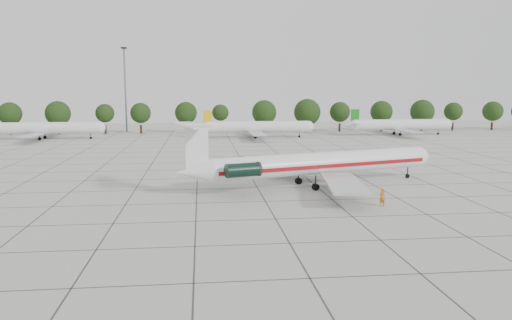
# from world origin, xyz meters

# --- Properties ---
(ground) EXTENTS (260.00, 260.00, 0.00)m
(ground) POSITION_xyz_m (0.00, 0.00, 0.00)
(ground) COLOR #B4B4AC
(ground) RESTS_ON ground
(apron_joints) EXTENTS (170.00, 170.00, 0.02)m
(apron_joints) POSITION_xyz_m (0.00, 15.00, 0.01)
(apron_joints) COLOR #383838
(apron_joints) RESTS_ON ground
(main_airliner) EXTENTS (37.29, 28.55, 8.92)m
(main_airliner) POSITION_xyz_m (7.12, 0.06, 3.15)
(main_airliner) COLOR silver
(main_airliner) RESTS_ON ground
(ground_crew) EXTENTS (0.79, 0.59, 1.97)m
(ground_crew) POSITION_xyz_m (12.68, -11.74, 0.99)
(ground_crew) COLOR #D35F0C
(ground_crew) RESTS_ON ground
(bg_airliner_b) EXTENTS (28.24, 27.20, 7.40)m
(bg_airliner_b) POSITION_xyz_m (-47.49, 69.63, 2.91)
(bg_airliner_b) COLOR silver
(bg_airliner_b) RESTS_ON ground
(bg_airliner_c) EXTENTS (28.24, 27.20, 7.40)m
(bg_airliner_c) POSITION_xyz_m (7.65, 67.70, 2.91)
(bg_airliner_c) COLOR silver
(bg_airliner_c) RESTS_ON ground
(bg_airliner_d) EXTENTS (28.24, 27.20, 7.40)m
(bg_airliner_d) POSITION_xyz_m (48.85, 71.48, 2.91)
(bg_airliner_d) COLOR silver
(bg_airliner_d) RESTS_ON ground
(tree_line) EXTENTS (249.86, 8.44, 10.22)m
(tree_line) POSITION_xyz_m (-11.68, 85.00, 5.98)
(tree_line) COLOR #332114
(tree_line) RESTS_ON ground
(floodlight_mast) EXTENTS (1.60, 1.60, 25.45)m
(floodlight_mast) POSITION_xyz_m (-30.00, 92.00, 14.28)
(floodlight_mast) COLOR slate
(floodlight_mast) RESTS_ON ground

